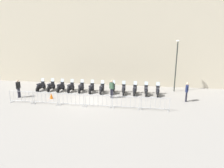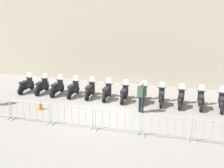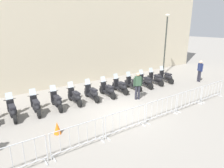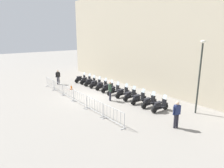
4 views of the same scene
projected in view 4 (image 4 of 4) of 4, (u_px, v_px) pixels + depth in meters
ground_plane at (90, 98)px, 17.88m from camera, size 120.00×120.00×0.00m
building_facade at (146, 37)px, 20.94m from camera, size 28.04×6.62×10.98m
motorcycle_0 at (81, 79)px, 23.97m from camera, size 0.70×1.71×1.24m
motorcycle_1 at (86, 80)px, 23.16m from camera, size 0.65×1.72×1.24m
motorcycle_2 at (90, 82)px, 22.27m from camera, size 0.69×1.71×1.24m
motorcycle_3 at (95, 84)px, 21.40m from camera, size 0.67×1.72×1.24m
motorcycle_4 at (102, 86)px, 20.57m from camera, size 0.61×1.72×1.24m
motorcycle_5 at (107, 88)px, 19.69m from camera, size 0.63×1.72×1.24m
motorcycle_6 at (114, 90)px, 18.78m from camera, size 0.61×1.72×1.24m
motorcycle_7 at (122, 92)px, 17.99m from camera, size 0.62×1.72×1.24m
motorcycle_8 at (130, 95)px, 17.10m from camera, size 0.56×1.73×1.24m
motorcycle_9 at (138, 98)px, 16.20m from camera, size 0.68×1.71×1.24m
motorcycle_10 at (149, 102)px, 15.36m from camera, size 0.63×1.72×1.24m
motorcycle_11 at (159, 106)px, 14.47m from camera, size 0.70×1.71×1.24m
barrier_segment_0 at (50, 83)px, 21.21m from camera, size 2.17×0.74×1.07m
barrier_segment_1 at (58, 88)px, 19.45m from camera, size 2.17×0.74×1.07m
barrier_segment_2 at (68, 93)px, 17.69m from camera, size 2.17×0.74×1.07m
barrier_segment_3 at (80, 99)px, 15.93m from camera, size 2.17×0.74×1.07m
barrier_segment_4 at (95, 106)px, 14.17m from camera, size 2.17×0.74×1.07m
barrier_segment_5 at (113, 116)px, 12.41m from camera, size 2.17×0.74×1.07m
street_lamp at (200, 70)px, 13.52m from camera, size 0.36×0.36×5.32m
officer_near_row_end at (177, 113)px, 11.70m from camera, size 0.36×0.50×1.73m
officer_mid_plaza at (58, 76)px, 22.84m from camera, size 0.30×0.54×1.73m
officer_by_barriers at (110, 90)px, 16.83m from camera, size 0.47×0.39×1.73m
traffic_cone at (71, 87)px, 20.65m from camera, size 0.32×0.32×0.55m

